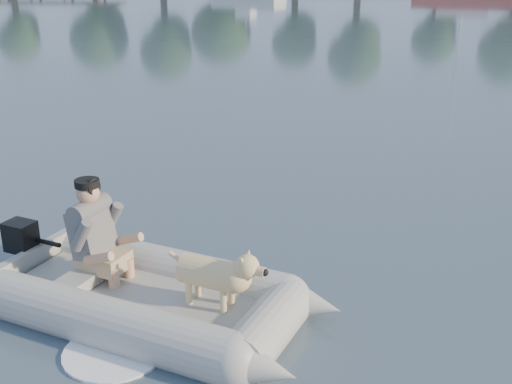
# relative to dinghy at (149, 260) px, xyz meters

# --- Properties ---
(water) EXTENTS (160.00, 160.00, 0.00)m
(water) POSITION_rel_dinghy_xyz_m (0.81, -0.65, -0.62)
(water) COLOR #515F6E
(water) RESTS_ON ground
(dinghy) EXTENTS (6.02, 5.34, 1.44)m
(dinghy) POSITION_rel_dinghy_xyz_m (0.00, 0.00, 0.00)
(dinghy) COLOR #A4A49F
(dinghy) RESTS_ON water
(man) EXTENTS (0.93, 0.86, 1.12)m
(man) POSITION_rel_dinghy_xyz_m (-0.67, 0.29, 0.19)
(man) COLOR #5D5D61
(man) RESTS_ON dinghy
(dog) EXTENTS (1.03, 0.64, 0.65)m
(dog) POSITION_rel_dinghy_xyz_m (0.65, -0.17, -0.08)
(dog) COLOR tan
(dog) RESTS_ON dinghy
(outboard_motor) EXTENTS (0.51, 0.43, 0.82)m
(outboard_motor) POSITION_rel_dinghy_xyz_m (-1.64, 0.57, -0.30)
(outboard_motor) COLOR black
(outboard_motor) RESTS_ON dinghy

